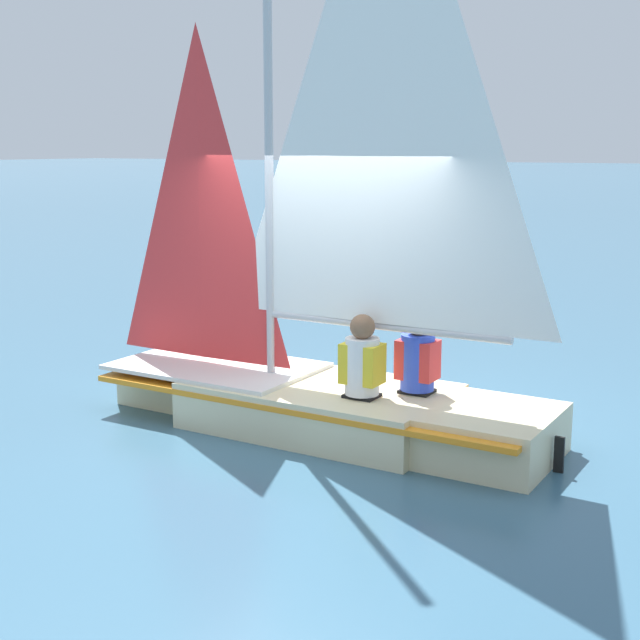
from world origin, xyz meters
TOP-DOWN VIEW (x-y plane):
  - ground_plane at (0.00, 0.00)m, footprint 260.00×260.00m
  - sailboat_main at (-0.05, 0.00)m, footprint 4.45×1.41m
  - sailor_helm at (-0.54, 0.19)m, footprint 0.34×0.30m
  - sailor_crew at (-0.89, -0.18)m, footprint 0.34×0.30m

SIDE VIEW (x-z plane):
  - ground_plane at x=0.00m, z-range 0.00..0.00m
  - sailor_helm at x=-0.54m, z-range 0.04..1.20m
  - sailor_crew at x=-0.89m, z-range 0.05..1.21m
  - sailboat_main at x=-0.05m, z-range -1.93..3.57m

